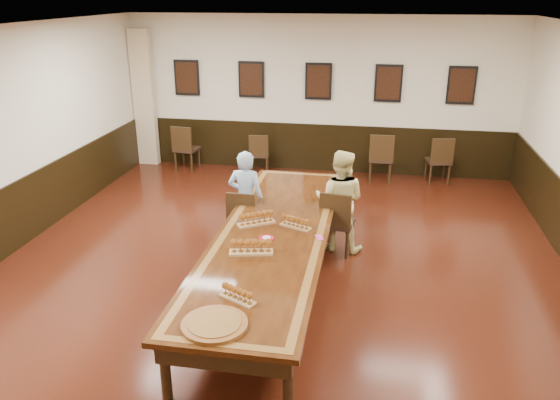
% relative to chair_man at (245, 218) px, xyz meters
% --- Properties ---
extents(floor, '(8.00, 10.00, 0.02)m').
position_rel_chair_man_xyz_m(floor, '(0.63, -1.04, -0.47)').
color(floor, black).
rests_on(floor, ground).
extents(ceiling, '(8.00, 10.00, 0.02)m').
position_rel_chair_man_xyz_m(ceiling, '(0.63, -1.04, 2.75)').
color(ceiling, white).
rests_on(ceiling, floor).
extents(wall_back, '(8.00, 0.02, 3.20)m').
position_rel_chair_man_xyz_m(wall_back, '(0.63, 3.97, 1.14)').
color(wall_back, beige).
rests_on(wall_back, floor).
extents(chair_man, '(0.45, 0.49, 0.92)m').
position_rel_chair_man_xyz_m(chair_man, '(0.00, 0.00, 0.00)').
color(chair_man, black).
rests_on(chair_man, floor).
extents(chair_woman, '(0.52, 0.55, 0.98)m').
position_rel_chair_man_xyz_m(chair_woman, '(1.38, 0.08, 0.03)').
color(chair_woman, black).
rests_on(chair_woman, floor).
extents(spare_chair_a, '(0.52, 0.55, 0.98)m').
position_rel_chair_man_xyz_m(spare_chair_a, '(-2.12, 3.48, 0.03)').
color(spare_chair_a, black).
rests_on(spare_chair_a, floor).
extents(spare_chair_b, '(0.46, 0.49, 0.86)m').
position_rel_chair_man_xyz_m(spare_chair_b, '(-0.54, 3.54, -0.03)').
color(spare_chair_b, black).
rests_on(spare_chair_b, floor).
extents(spare_chair_c, '(0.48, 0.52, 1.01)m').
position_rel_chair_man_xyz_m(spare_chair_c, '(1.98, 3.44, 0.04)').
color(spare_chair_c, black).
rests_on(spare_chair_c, floor).
extents(spare_chair_d, '(0.52, 0.56, 0.95)m').
position_rel_chair_man_xyz_m(spare_chair_d, '(3.12, 3.57, 0.02)').
color(spare_chair_d, black).
rests_on(spare_chair_d, floor).
extents(person_man, '(0.55, 0.37, 1.47)m').
position_rel_chair_man_xyz_m(person_man, '(0.00, 0.10, 0.27)').
color(person_man, '#4E88C4').
rests_on(person_man, floor).
extents(person_woman, '(0.83, 0.68, 1.53)m').
position_rel_chair_man_xyz_m(person_woman, '(1.39, 0.18, 0.30)').
color(person_woman, '#EDE394').
rests_on(person_woman, floor).
extents(pink_phone, '(0.13, 0.17, 0.01)m').
position_rel_chair_man_xyz_m(pink_phone, '(1.23, -1.11, 0.30)').
color(pink_phone, '#D24688').
rests_on(pink_phone, conference_table).
extents(curtain, '(0.45, 0.18, 2.90)m').
position_rel_chair_man_xyz_m(curtain, '(-3.12, 3.78, 0.99)').
color(curtain, '#C8B189').
rests_on(curtain, floor).
extents(wainscoting, '(8.00, 10.00, 1.00)m').
position_rel_chair_man_xyz_m(wainscoting, '(0.63, -1.04, 0.04)').
color(wainscoting, black).
rests_on(wainscoting, floor).
extents(conference_table, '(1.40, 5.00, 0.76)m').
position_rel_chair_man_xyz_m(conference_table, '(0.63, -1.04, 0.15)').
color(conference_table, black).
rests_on(conference_table, floor).
extents(posters, '(6.14, 0.04, 0.74)m').
position_rel_chair_man_xyz_m(posters, '(0.63, 3.90, 1.44)').
color(posters, black).
rests_on(posters, wall_back).
extents(flight_a, '(0.50, 0.40, 0.19)m').
position_rel_chair_man_xyz_m(flight_a, '(0.37, -0.85, 0.38)').
color(flight_a, olive).
rests_on(flight_a, conference_table).
extents(flight_b, '(0.44, 0.28, 0.16)m').
position_rel_chair_man_xyz_m(flight_b, '(0.89, -0.85, 0.36)').
color(flight_b, olive).
rests_on(flight_b, conference_table).
extents(flight_c, '(0.53, 0.26, 0.19)m').
position_rel_chair_man_xyz_m(flight_c, '(0.50, -1.69, 0.38)').
color(flight_c, olive).
rests_on(flight_c, conference_table).
extents(flight_d, '(0.42, 0.30, 0.15)m').
position_rel_chair_man_xyz_m(flight_d, '(0.59, -2.72, 0.36)').
color(flight_d, olive).
rests_on(flight_d, conference_table).
extents(red_plate_grp, '(0.19, 0.19, 0.02)m').
position_rel_chair_man_xyz_m(red_plate_grp, '(0.59, -1.26, 0.30)').
color(red_plate_grp, red).
rests_on(red_plate_grp, conference_table).
extents(carved_platter, '(0.76, 0.76, 0.05)m').
position_rel_chair_man_xyz_m(carved_platter, '(0.50, -3.19, 0.31)').
color(carved_platter, '#5B3112').
rests_on(carved_platter, conference_table).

